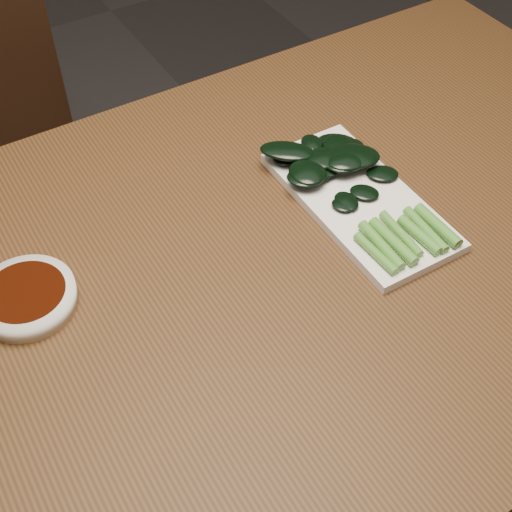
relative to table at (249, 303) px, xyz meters
name	(u,v)px	position (x,y,z in m)	size (l,w,h in m)	color
ground	(251,509)	(0.00, 0.00, -0.68)	(6.00, 6.00, 0.00)	#282626
table	(249,303)	(0.00, 0.00, 0.00)	(1.40, 0.80, 0.75)	#442A13
sauce_bowl	(27,297)	(-0.26, 0.09, 0.08)	(0.12, 0.12, 0.03)	white
serving_plate	(359,201)	(0.19, 0.02, 0.08)	(0.14, 0.29, 0.01)	white
gai_lan	(344,174)	(0.19, 0.06, 0.10)	(0.17, 0.29, 0.03)	#519533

